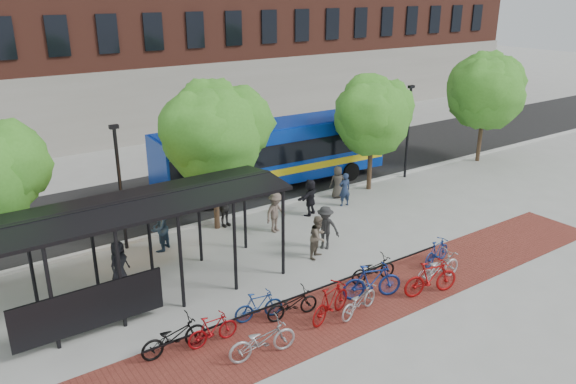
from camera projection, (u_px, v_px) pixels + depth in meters
ground at (317, 237)px, 23.85m from camera, size 160.00×160.00×0.00m
asphalt_street at (225, 186)px, 30.02m from camera, size 160.00×8.00×0.01m
curb at (266, 207)px, 26.92m from camera, size 160.00×0.25×0.12m
brick_strip at (360, 302)px, 18.92m from camera, size 24.00×3.00×0.01m
bike_rack_rail at (314, 302)px, 18.92m from camera, size 12.00×0.05×0.95m
bus_shelter at (128, 218)px, 18.09m from camera, size 10.60×3.07×3.60m
tree_b at (214, 129)px, 23.35m from camera, size 5.15×4.20×6.47m
tree_c at (373, 113)px, 28.32m from camera, size 4.66×3.80×5.92m
tree_d at (486, 87)px, 33.02m from camera, size 5.39×4.40×6.55m
lamp_post_left at (120, 184)px, 21.93m from camera, size 0.35×0.20×5.12m
lamp_post_right at (408, 129)px, 30.53m from camera, size 0.35×0.20×5.12m
bus at (274, 151)px, 29.33m from camera, size 12.81×3.49×3.43m
bike_0 at (174, 337)px, 16.14m from camera, size 2.00×0.70×1.05m
bike_1 at (213, 330)px, 16.54m from camera, size 1.63×0.49×0.97m
bike_2 at (262, 340)px, 15.96m from camera, size 2.16×0.97×1.10m
bike_3 at (259, 306)px, 17.77m from camera, size 1.70×0.75×0.98m
bike_4 at (292, 304)px, 17.91m from camera, size 1.86×0.83×0.95m
bike_5 at (331, 302)px, 17.79m from camera, size 2.07×1.13×1.20m
bike_6 at (359, 301)px, 18.08m from camera, size 1.92×1.05×0.96m
bike_7 at (372, 281)px, 18.97m from camera, size 2.18×1.31×1.26m
bike_8 at (373, 269)px, 20.12m from camera, size 1.88×0.91×0.95m
bike_9 at (431, 278)px, 19.20m from camera, size 2.16×1.08×1.25m
bike_10 at (438, 267)px, 20.10m from camera, size 2.09×0.77×1.09m
bike_11 at (437, 252)px, 21.39m from camera, size 1.72×0.79×1.00m
pedestrian_0 at (119, 264)px, 19.71m from camera, size 1.00×0.90×1.71m
pedestrian_2 at (159, 228)px, 22.34m from camera, size 1.20×1.16×1.95m
pedestrian_3 at (276, 212)px, 24.11m from camera, size 1.30×0.96×1.79m
pedestrian_4 at (225, 208)px, 24.71m from camera, size 1.05×0.57×1.70m
pedestrian_5 at (310, 197)px, 25.96m from camera, size 1.67×1.16×1.73m
pedestrian_6 at (338, 182)px, 28.11m from camera, size 0.93×0.77×1.64m
pedestrian_7 at (345, 189)px, 27.05m from camera, size 0.67×0.50×1.66m
pedestrian_8 at (318, 237)px, 21.81m from camera, size 1.04×0.95×1.73m
pedestrian_9 at (325, 228)px, 22.54m from camera, size 1.26×1.33×1.81m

